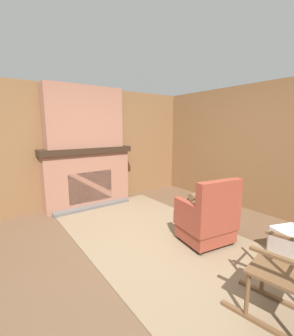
{
  "coord_description": "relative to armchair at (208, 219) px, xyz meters",
  "views": [
    {
      "loc": [
        2.01,
        -1.63,
        1.57
      ],
      "look_at": [
        -1.0,
        0.56,
        0.9
      ],
      "focal_mm": 24.0,
      "sensor_mm": 36.0,
      "label": 1
    }
  ],
  "objects": [
    {
      "name": "storage_case",
      "position": [
        -2.48,
        -0.41,
        0.9
      ],
      "size": [
        0.13,
        0.25,
        0.13
      ],
      "color": "brown",
      "rests_on": "fireplace_hearth"
    },
    {
      "name": "wood_panel_wall_left",
      "position": [
        -2.64,
        -0.71,
        0.83
      ],
      "size": [
        0.06,
        5.46,
        2.37
      ],
      "color": "brown",
      "rests_on": "ground"
    },
    {
      "name": "area_rug",
      "position": [
        -0.49,
        -0.44,
        -0.35
      ],
      "size": [
        3.78,
        2.01,
        0.01
      ],
      "color": "#7A664C",
      "rests_on": "ground"
    },
    {
      "name": "fireplace_hearth",
      "position": [
        -2.44,
        -0.71,
        0.24
      ],
      "size": [
        0.54,
        1.79,
        1.18
      ],
      "color": "#93604C",
      "rests_on": "ground"
    },
    {
      "name": "wood_panel_wall_back",
      "position": [
        -0.16,
        1.75,
        0.83
      ],
      "size": [
        5.46,
        0.09,
        2.37
      ],
      "color": "brown",
      "rests_on": "ground"
    },
    {
      "name": "chimney_breast",
      "position": [
        -2.45,
        -0.71,
        1.41
      ],
      "size": [
        0.29,
        1.49,
        1.16
      ],
      "color": "#93604C",
      "rests_on": "fireplace_hearth"
    },
    {
      "name": "rocking_chair",
      "position": [
        1.2,
        -0.49,
        0.08
      ],
      "size": [
        0.86,
        0.55,
        1.33
      ],
      "rotation": [
        0.0,
        0.0,
        3.31
      ],
      "color": "brown",
      "rests_on": "ground"
    },
    {
      "name": "oil_lamp_vase",
      "position": [
        -2.48,
        -1.3,
        0.94
      ],
      "size": [
        0.1,
        0.1,
        0.32
      ],
      "color": "#B24C42",
      "rests_on": "fireplace_hearth"
    },
    {
      "name": "firewood_stack",
      "position": [
        -1.16,
        1.07,
        -0.25
      ],
      "size": [
        0.47,
        0.39,
        0.27
      ],
      "rotation": [
        0.0,
        0.0,
        0.09
      ],
      "color": "brown",
      "rests_on": "ground"
    },
    {
      "name": "armchair",
      "position": [
        0.0,
        0.0,
        0.0
      ],
      "size": [
        0.68,
        0.75,
        0.93
      ],
      "rotation": [
        0.0,
        0.0,
        2.98
      ],
      "color": "brown",
      "rests_on": "ground"
    },
    {
      "name": "decorative_plate_on_mantel",
      "position": [
        -2.5,
        -0.75,
        0.96
      ],
      "size": [
        0.07,
        0.26,
        0.26
      ],
      "color": "gold",
      "rests_on": "fireplace_hearth"
    },
    {
      "name": "ground_plane",
      "position": [
        -0.18,
        -0.71,
        -0.35
      ],
      "size": [
        14.0,
        14.0,
        0.0
      ],
      "primitive_type": "plane",
      "color": "brown"
    }
  ]
}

